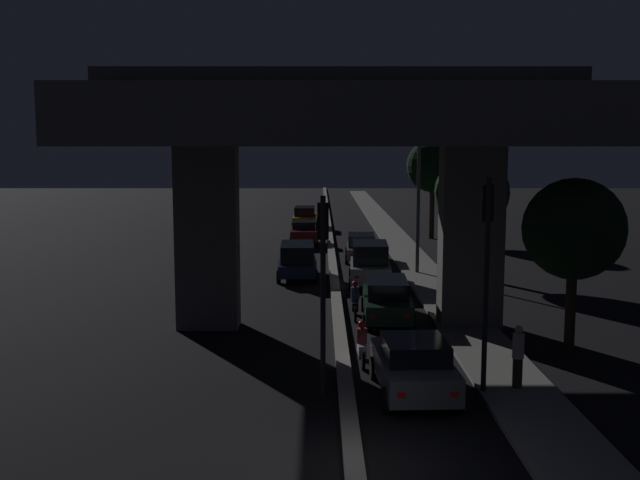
% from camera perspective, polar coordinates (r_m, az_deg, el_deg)
% --- Properties ---
extents(ground_plane, '(200.00, 200.00, 0.00)m').
position_cam_1_polar(ground_plane, '(15.93, 2.83, -17.24)').
color(ground_plane, black).
extents(median_divider, '(0.43, 126.00, 0.22)m').
position_cam_1_polar(median_divider, '(49.91, 1.03, -0.21)').
color(median_divider, gray).
rests_on(median_divider, ground_plane).
extents(sidewalk_right, '(2.13, 126.00, 0.13)m').
position_cam_1_polar(sidewalk_right, '(43.30, 7.27, -1.48)').
color(sidewalk_right, gray).
rests_on(sidewalk_right, ground_plane).
extents(elevated_overpass, '(17.53, 10.47, 9.31)m').
position_cam_1_polar(elevated_overpass, '(26.70, 1.74, 8.37)').
color(elevated_overpass, '#5B5956').
rests_on(elevated_overpass, ground_plane).
extents(traffic_light_left_of_median, '(0.30, 0.49, 5.31)m').
position_cam_1_polar(traffic_light_left_of_median, '(19.50, 0.46, -1.57)').
color(traffic_light_left_of_median, black).
rests_on(traffic_light_left_of_median, ground_plane).
extents(traffic_light_right_of_median, '(0.30, 0.49, 5.78)m').
position_cam_1_polar(traffic_light_right_of_median, '(19.93, 12.79, -0.67)').
color(traffic_light_right_of_median, black).
rests_on(traffic_light_right_of_median, ground_plane).
extents(street_lamp, '(2.15, 0.32, 8.42)m').
position_cam_1_polar(street_lamp, '(38.10, 7.35, 4.70)').
color(street_lamp, '#2D2D30').
rests_on(street_lamp, ground_plane).
extents(car_grey_lead, '(2.12, 4.26, 1.56)m').
position_cam_1_polar(car_grey_lead, '(20.21, 7.37, -9.48)').
color(car_grey_lead, '#515459').
rests_on(car_grey_lead, ground_plane).
extents(car_dark_green_second, '(1.99, 4.65, 1.59)m').
position_cam_1_polar(car_dark_green_second, '(28.47, 5.34, -4.48)').
color(car_dark_green_second, black).
rests_on(car_dark_green_second, ground_plane).
extents(car_silver_third, '(2.13, 4.03, 2.01)m').
position_cam_1_polar(car_silver_third, '(35.46, 4.07, -1.78)').
color(car_silver_third, gray).
rests_on(car_silver_third, ground_plane).
extents(car_grey_fourth, '(1.96, 4.22, 1.54)m').
position_cam_1_polar(car_grey_fourth, '(42.83, 3.40, -0.53)').
color(car_grey_fourth, '#515459').
rests_on(car_grey_fourth, ground_plane).
extents(car_dark_blue_lead_oncoming, '(2.08, 4.50, 1.75)m').
position_cam_1_polar(car_dark_blue_lead_oncoming, '(37.21, -1.51, -1.50)').
color(car_dark_blue_lead_oncoming, '#141938').
rests_on(car_dark_blue_lead_oncoming, ground_plane).
extents(car_dark_red_second_oncoming, '(1.93, 4.08, 1.55)m').
position_cam_1_polar(car_dark_red_second_oncoming, '(49.74, -1.02, 0.56)').
color(car_dark_red_second_oncoming, '#591414').
rests_on(car_dark_red_second_oncoming, ground_plane).
extents(car_taxi_yellow_third_oncoming, '(2.03, 4.64, 1.73)m').
position_cam_1_polar(car_taxi_yellow_third_oncoming, '(59.34, -0.91, 1.75)').
color(car_taxi_yellow_third_oncoming, gold).
rests_on(car_taxi_yellow_third_oncoming, ground_plane).
extents(motorcycle_white_filtering_near, '(0.33, 1.70, 1.34)m').
position_cam_1_polar(motorcycle_white_filtering_near, '(22.87, 3.43, -8.02)').
color(motorcycle_white_filtering_near, black).
rests_on(motorcycle_white_filtering_near, ground_plane).
extents(motorcycle_black_filtering_mid, '(0.33, 1.82, 1.46)m').
position_cam_1_polar(motorcycle_black_filtering_mid, '(28.70, 2.91, -4.78)').
color(motorcycle_black_filtering_mid, black).
rests_on(motorcycle_black_filtering_mid, ground_plane).
extents(pedestrian_on_sidewalk, '(0.31, 0.31, 1.70)m').
position_cam_1_polar(pedestrian_on_sidewalk, '(20.93, 15.08, -8.55)').
color(pedestrian_on_sidewalk, '#2D261E').
rests_on(pedestrian_on_sidewalk, sidewalk_right).
extents(roadside_tree_kerbside_near, '(3.20, 3.20, 5.59)m').
position_cam_1_polar(roadside_tree_kerbside_near, '(24.72, 19.02, 0.75)').
color(roadside_tree_kerbside_near, '#2D2116').
rests_on(roadside_tree_kerbside_near, ground_plane).
extents(roadside_tree_kerbside_mid, '(3.70, 3.70, 6.11)m').
position_cam_1_polar(roadside_tree_kerbside_mid, '(37.81, 11.73, 3.52)').
color(roadside_tree_kerbside_mid, '#38281C').
rests_on(roadside_tree_kerbside_mid, ground_plane).
extents(roadside_tree_kerbside_far, '(3.69, 3.69, 6.98)m').
position_cam_1_polar(roadside_tree_kerbside_far, '(53.25, 8.81, 5.57)').
color(roadside_tree_kerbside_far, '#38281C').
rests_on(roadside_tree_kerbside_far, ground_plane).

